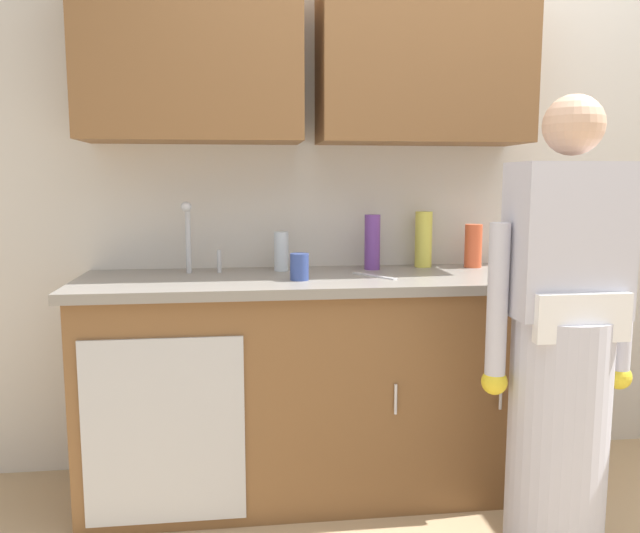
{
  "coord_description": "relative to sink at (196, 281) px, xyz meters",
  "views": [
    {
      "loc": [
        -0.85,
        -1.92,
        1.34
      ],
      "look_at": [
        -0.54,
        0.55,
        1.0
      ],
      "focal_mm": 35.54,
      "sensor_mm": 36.0,
      "label": 1
    }
  ],
  "objects": [
    {
      "name": "kitchen_wall_with_uppers",
      "position": [
        0.9,
        0.29,
        0.55
      ],
      "size": [
        4.8,
        0.44,
        2.7
      ],
      "color": "beige",
      "rests_on": "ground"
    },
    {
      "name": "counter_cabinet",
      "position": [
        0.49,
        -0.01,
        -0.48
      ],
      "size": [
        1.9,
        0.62,
        0.9
      ],
      "color": "brown",
      "rests_on": "ground"
    },
    {
      "name": "countertop",
      "position": [
        0.49,
        -0.01,
        -0.01
      ],
      "size": [
        1.96,
        0.66,
        0.04
      ],
      "primitive_type": "cube",
      "color": "gray",
      "rests_on": "counter_cabinet"
    },
    {
      "name": "sink",
      "position": [
        0.0,
        0.0,
        0.0
      ],
      "size": [
        0.5,
        0.36,
        0.35
      ],
      "color": "#B7BABF",
      "rests_on": "counter_cabinet"
    },
    {
      "name": "person_at_sink",
      "position": [
        1.28,
        -0.63,
        -0.23
      ],
      "size": [
        0.55,
        0.34,
        1.62
      ],
      "color": "white",
      "rests_on": "ground"
    },
    {
      "name": "bottle_soap",
      "position": [
        1.03,
        0.21,
        0.14
      ],
      "size": [
        0.08,
        0.08,
        0.26
      ],
      "primitive_type": "cylinder",
      "color": "#D8D14C",
      "rests_on": "countertop"
    },
    {
      "name": "bottle_water_tall",
      "position": [
        1.25,
        0.17,
        0.11
      ],
      "size": [
        0.08,
        0.08,
        0.2
      ],
      "primitive_type": "cylinder",
      "color": "#E05933",
      "rests_on": "countertop"
    },
    {
      "name": "bottle_cleaner_spray",
      "position": [
        0.36,
        0.16,
        0.1
      ],
      "size": [
        0.07,
        0.07,
        0.17
      ],
      "primitive_type": "cylinder",
      "color": "silver",
      "rests_on": "countertop"
    },
    {
      "name": "bottle_dish_liquid",
      "position": [
        0.78,
        0.16,
        0.14
      ],
      "size": [
        0.07,
        0.07,
        0.25
      ],
      "primitive_type": "cylinder",
      "color": "#66388C",
      "rests_on": "countertop"
    },
    {
      "name": "cup_by_sink",
      "position": [
        0.42,
        -0.11,
        0.07
      ],
      "size": [
        0.08,
        0.08,
        0.11
      ],
      "primitive_type": "cylinder",
      "color": "#33478C",
      "rests_on": "countertop"
    },
    {
      "name": "knife_on_counter",
      "position": [
        0.74,
        -0.06,
        0.02
      ],
      "size": [
        0.15,
        0.21,
        0.01
      ],
      "primitive_type": "cube",
      "rotation": [
        0.0,
        0.0,
        5.29
      ],
      "color": "silver",
      "rests_on": "countertop"
    }
  ]
}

